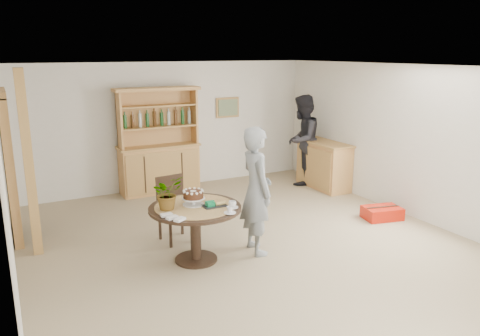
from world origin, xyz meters
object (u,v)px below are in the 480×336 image
hutch (159,157)px  red_suitcase (382,213)px  sideboard (324,165)px  dining_chair (173,204)px  teen_boy (256,191)px  dining_table (195,217)px  adult_person (302,140)px

hutch → red_suitcase: (2.77, -3.18, -0.59)m
sideboard → dining_chair: (-3.61, -1.17, 0.06)m
dining_chair → teen_boy: 1.31m
sideboard → dining_table: size_ratio=1.05×
hutch → red_suitcase: bearing=-48.9°
hutch → red_suitcase: 4.26m
hutch → adult_person: size_ratio=1.10×
teen_boy → sideboard: bearing=-46.3°
dining_chair → adult_person: bearing=19.4°
dining_chair → red_suitcase: (3.34, -0.77, -0.43)m
dining_chair → teen_boy: (0.86, -0.93, 0.34)m
sideboard → red_suitcase: size_ratio=1.88×
dining_table → red_suitcase: bearing=1.0°
adult_person → red_suitcase: adult_person is taller
dining_table → dining_chair: (-0.01, 0.83, -0.07)m
hutch → dining_table: (-0.56, -3.25, -0.08)m
adult_person → red_suitcase: 2.53m
sideboard → teen_boy: 3.48m
sideboard → adult_person: 0.68m
dining_chair → teen_boy: size_ratio=0.54×
sideboard → red_suitcase: bearing=-97.8°
dining_table → dining_chair: dining_chair is taller
teen_boy → adult_person: (2.51, 2.55, 0.05)m
hutch → dining_table: 3.29m
dining_table → adult_person: (3.36, 2.45, 0.32)m
hutch → teen_boy: size_ratio=1.17×
teen_boy → adult_person: adult_person is taller
sideboard → dining_table: (-3.60, -2.00, 0.13)m
dining_chair → sideboard: bearing=11.8°
dining_table → teen_boy: bearing=-6.7°
dining_table → teen_boy: 0.90m
sideboard → red_suitcase: (-0.27, -1.94, -0.37)m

